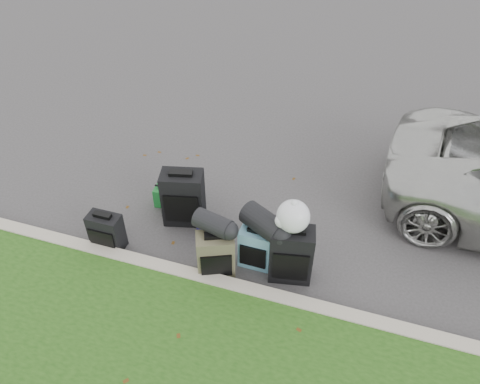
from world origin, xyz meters
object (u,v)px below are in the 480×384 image
(suitcase_small_black, at_px, (107,232))
(suitcase_olive, at_px, (216,255))
(suitcase_large_black_left, at_px, (183,198))
(suitcase_large_black_right, at_px, (291,254))
(tote_navy, at_px, (207,226))
(suitcase_teal, at_px, (256,248))
(tote_green, at_px, (164,196))

(suitcase_small_black, bearing_deg, suitcase_olive, 0.59)
(suitcase_large_black_left, relative_size, suitcase_olive, 1.29)
(suitcase_small_black, xyz_separation_m, suitcase_large_black_right, (2.41, 0.25, 0.12))
(suitcase_small_black, distance_m, suitcase_large_black_left, 1.11)
(suitcase_small_black, relative_size, tote_navy, 2.06)
(suitcase_large_black_left, bearing_deg, suitcase_teal, -36.00)
(tote_navy, bearing_deg, suitcase_small_black, -128.86)
(suitcase_large_black_left, height_order, tote_green, suitcase_large_black_left)
(tote_green, bearing_deg, suitcase_olive, -45.12)
(suitcase_small_black, bearing_deg, suitcase_large_black_left, 45.82)
(suitcase_large_black_left, height_order, suitcase_large_black_right, suitcase_large_black_left)
(suitcase_teal, height_order, tote_green, suitcase_teal)
(suitcase_large_black_right, bearing_deg, suitcase_olive, -176.82)
(tote_navy, bearing_deg, suitcase_large_black_right, 5.93)
(suitcase_large_black_right, distance_m, tote_navy, 1.33)
(suitcase_teal, height_order, tote_navy, suitcase_teal)
(tote_green, bearing_deg, suitcase_small_black, -114.47)
(suitcase_small_black, bearing_deg, tote_navy, 28.04)
(tote_navy, bearing_deg, suitcase_large_black_left, -179.21)
(suitcase_large_black_left, xyz_separation_m, suitcase_large_black_right, (1.65, -0.54, -0.02))
(suitcase_large_black_right, bearing_deg, tote_navy, 151.99)
(suitcase_small_black, distance_m, suitcase_olive, 1.52)
(suitcase_small_black, distance_m, suitcase_teal, 1.98)
(suitcase_olive, distance_m, tote_green, 1.53)
(tote_green, relative_size, tote_navy, 1.14)
(suitcase_small_black, relative_size, suitcase_large_black_right, 0.69)
(tote_green, bearing_deg, suitcase_teal, -28.54)
(suitcase_small_black, height_order, suitcase_large_black_right, suitcase_large_black_right)
(suitcase_small_black, relative_size, suitcase_large_black_left, 0.66)
(suitcase_small_black, distance_m, tote_green, 1.07)
(suitcase_large_black_right, xyz_separation_m, tote_green, (-2.07, 0.75, -0.24))
(tote_green, bearing_deg, suitcase_large_black_left, -31.78)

